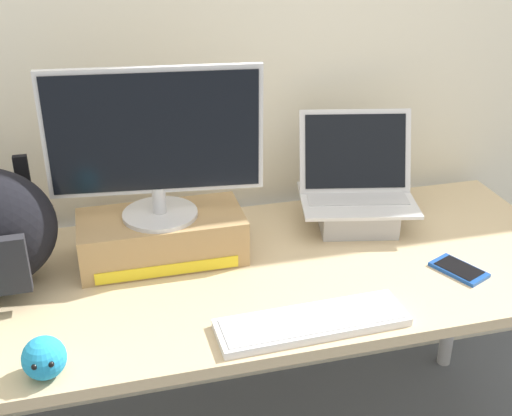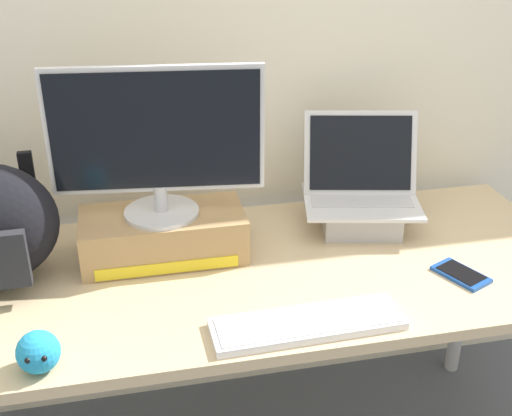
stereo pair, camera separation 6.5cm
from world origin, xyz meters
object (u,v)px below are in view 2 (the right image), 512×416
at_px(open_laptop, 360,204).
at_px(plush_toy, 38,352).
at_px(cell_phone, 461,274).
at_px(external_keyboard, 307,324).
at_px(toner_box_yellow, 163,235).
at_px(desktop_monitor, 157,141).

distance_m(open_laptop, plush_toy, 1.01).
bearing_deg(open_laptop, cell_phone, -51.00).
xyz_separation_m(cell_phone, plush_toy, (-1.05, -0.15, 0.04)).
distance_m(external_keyboard, cell_phone, 0.47).
distance_m(open_laptop, cell_phone, 0.37).
distance_m(open_laptop, external_keyboard, 0.54).
height_order(external_keyboard, cell_phone, external_keyboard).
xyz_separation_m(external_keyboard, plush_toy, (-0.59, -0.02, 0.04)).
bearing_deg(external_keyboard, toner_box_yellow, 124.86).
xyz_separation_m(toner_box_yellow, open_laptop, (0.59, 0.06, 0.01)).
relative_size(open_laptop, external_keyboard, 0.84).
xyz_separation_m(desktop_monitor, external_keyboard, (0.30, -0.40, -0.33)).
bearing_deg(toner_box_yellow, open_laptop, 5.46).
relative_size(desktop_monitor, external_keyboard, 1.21).
bearing_deg(desktop_monitor, open_laptop, 12.38).
bearing_deg(cell_phone, plush_toy, 163.45).
bearing_deg(external_keyboard, plush_toy, -179.48).
height_order(external_keyboard, plush_toy, plush_toy).
height_order(toner_box_yellow, open_laptop, open_laptop).
bearing_deg(toner_box_yellow, plush_toy, -125.30).
distance_m(toner_box_yellow, plush_toy, 0.52).
relative_size(external_keyboard, cell_phone, 2.80).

